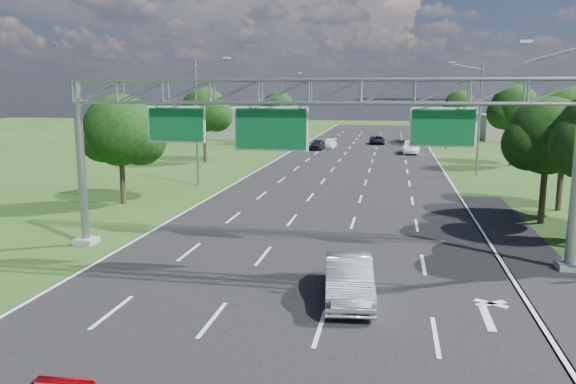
% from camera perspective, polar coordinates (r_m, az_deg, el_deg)
% --- Properties ---
extents(ground, '(220.00, 220.00, 0.00)m').
position_cam_1_polar(ground, '(43.66, 5.28, 0.20)').
color(ground, '#1F4615').
rests_on(ground, ground).
extents(road, '(18.00, 180.00, 0.02)m').
position_cam_1_polar(road, '(43.66, 5.28, 0.20)').
color(road, black).
rests_on(road, ground).
extents(road_flare, '(3.00, 30.00, 0.02)m').
position_cam_1_polar(road_flare, '(28.56, 23.03, -5.89)').
color(road_flare, black).
rests_on(road_flare, ground).
extents(sign_gantry, '(23.50, 1.00, 9.56)m').
position_cam_1_polar(sign_gantry, '(25.10, 2.41, 8.77)').
color(sign_gantry, gray).
rests_on(sign_gantry, ground).
extents(traffic_signal, '(12.21, 0.24, 7.00)m').
position_cam_1_polar(traffic_signal, '(77.95, 13.32, 8.13)').
color(traffic_signal, black).
rests_on(traffic_signal, ground).
extents(streetlight_l_near, '(2.97, 0.22, 10.16)m').
position_cam_1_polar(streetlight_l_near, '(45.49, -9.05, 7.59)').
color(streetlight_l_near, gray).
rests_on(streetlight_l_near, ground).
extents(streetlight_l_far, '(2.97, 0.22, 10.16)m').
position_cam_1_polar(streetlight_l_far, '(79.33, -0.50, 8.72)').
color(streetlight_l_far, gray).
rests_on(streetlight_l_far, ground).
extents(streetlight_r_mid, '(2.97, 0.22, 10.16)m').
position_cam_1_polar(streetlight_r_mid, '(53.39, 18.68, 7.54)').
color(streetlight_r_mid, gray).
rests_on(streetlight_r_mid, ground).
extents(tree_verge_la, '(5.76, 4.80, 7.40)m').
position_cam_1_polar(tree_verge_la, '(39.25, -16.56, 5.72)').
color(tree_verge_la, '#2D2116').
rests_on(tree_verge_la, ground).
extents(tree_verge_lb, '(5.76, 4.80, 8.06)m').
position_cam_1_polar(tree_verge_lb, '(61.21, -8.43, 8.06)').
color(tree_verge_lb, '#2D2116').
rests_on(tree_verge_lb, ground).
extents(tree_verge_lc, '(5.76, 4.80, 7.62)m').
position_cam_1_polar(tree_verge_lc, '(84.60, -0.93, 8.39)').
color(tree_verge_lc, '#2D2116').
rests_on(tree_verge_lc, ground).
extents(tree_verge_rd, '(5.76, 4.80, 8.28)m').
position_cam_1_polar(tree_verge_rd, '(62.11, 22.06, 7.67)').
color(tree_verge_rd, '#2D2116').
rests_on(tree_verge_rd, ground).
extents(tree_verge_re, '(5.76, 4.80, 7.84)m').
position_cam_1_polar(tree_verge_re, '(91.47, 17.12, 8.22)').
color(tree_verge_re, '#2D2116').
rests_on(tree_verge_re, ground).
extents(building_left, '(14.00, 10.00, 5.00)m').
position_cam_1_polar(building_left, '(94.59, -5.40, 7.03)').
color(building_left, gray).
rests_on(building_left, ground).
extents(building_right, '(12.00, 9.00, 4.00)m').
position_cam_1_polar(building_right, '(97.10, 22.61, 6.09)').
color(building_right, gray).
rests_on(building_right, ground).
extents(silver_sedan, '(2.20, 4.95, 1.58)m').
position_cam_1_polar(silver_sedan, '(20.72, 6.19, -8.76)').
color(silver_sedan, '#A4AAAF').
rests_on(silver_sedan, ground).
extents(car_queue_a, '(1.77, 4.15, 1.19)m').
position_cam_1_polar(car_queue_a, '(76.78, 4.24, 4.92)').
color(car_queue_a, white).
rests_on(car_queue_a, ground).
extents(car_queue_b, '(2.46, 4.55, 1.21)m').
position_cam_1_polar(car_queue_b, '(83.44, 9.04, 5.24)').
color(car_queue_b, black).
rests_on(car_queue_b, ground).
extents(car_queue_c, '(1.98, 4.14, 1.36)m').
position_cam_1_polar(car_queue_c, '(74.28, 3.04, 4.83)').
color(car_queue_c, black).
rests_on(car_queue_c, ground).
extents(car_queue_d, '(2.20, 5.05, 1.61)m').
position_cam_1_polar(car_queue_d, '(71.05, 12.46, 4.47)').
color(car_queue_d, white).
rests_on(car_queue_d, ground).
extents(box_truck, '(3.27, 9.37, 3.47)m').
position_cam_1_polar(box_truck, '(86.95, 13.30, 5.99)').
color(box_truck, white).
rests_on(box_truck, ground).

